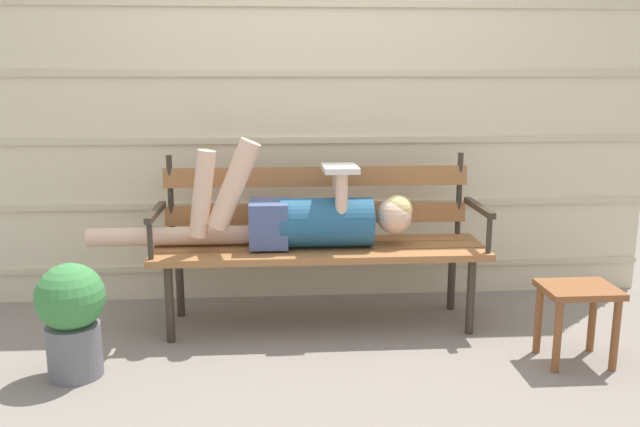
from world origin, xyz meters
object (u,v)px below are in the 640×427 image
(potted_plant, at_px, (72,315))
(park_bench, at_px, (319,234))
(footstool, at_px, (578,304))
(reclining_person, at_px, (298,217))

(potted_plant, bearing_deg, park_bench, 28.09)
(park_bench, relative_size, footstool, 4.72)
(reclining_person, relative_size, potted_plant, 3.27)
(footstool, bearing_deg, reclining_person, 156.93)
(park_bench, xyz_separation_m, footstool, (1.17, -0.62, -0.20))
(reclining_person, bearing_deg, park_bench, 31.10)
(park_bench, bearing_deg, footstool, -27.89)
(reclining_person, distance_m, potted_plant, 1.21)
(park_bench, bearing_deg, reclining_person, -148.90)
(reclining_person, height_order, footstool, reclining_person)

